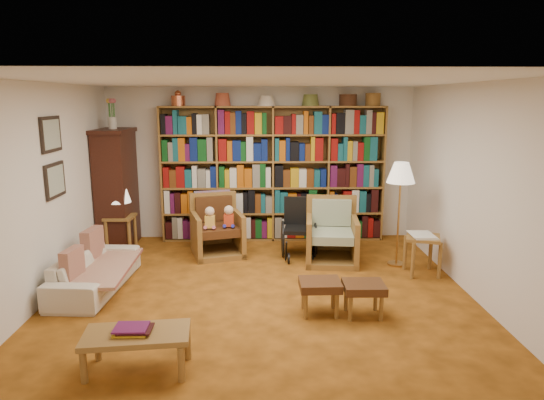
{
  "coord_description": "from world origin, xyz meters",
  "views": [
    {
      "loc": [
        -0.01,
        -5.51,
        2.31
      ],
      "look_at": [
        0.14,
        0.6,
        1.03
      ],
      "focal_mm": 32.0,
      "sensor_mm": 36.0,
      "label": 1
    }
  ],
  "objects_px": {
    "armchair_sage": "(331,237)",
    "footstool_a": "(320,287)",
    "floor_lamp": "(401,177)",
    "side_table_lamp": "(121,225)",
    "wheelchair": "(299,230)",
    "side_table_papers": "(423,243)",
    "armchair_leather": "(218,229)",
    "footstool_b": "(364,289)",
    "coffee_table": "(137,337)",
    "sofa": "(95,271)"
  },
  "relations": [
    {
      "from": "side_table_papers",
      "to": "footstool_a",
      "type": "xyz_separation_m",
      "value": [
        -1.52,
        -1.19,
        -0.12
      ]
    },
    {
      "from": "coffee_table",
      "to": "footstool_a",
      "type": "bearing_deg",
      "value": 32.73
    },
    {
      "from": "wheelchair",
      "to": "side_table_papers",
      "type": "distance_m",
      "value": 1.78
    },
    {
      "from": "sofa",
      "to": "side_table_papers",
      "type": "distance_m",
      "value": 4.23
    },
    {
      "from": "armchair_leather",
      "to": "footstool_b",
      "type": "relative_size",
      "value": 2.11
    },
    {
      "from": "armchair_sage",
      "to": "footstool_a",
      "type": "distance_m",
      "value": 1.84
    },
    {
      "from": "wheelchair",
      "to": "side_table_papers",
      "type": "height_order",
      "value": "wheelchair"
    },
    {
      "from": "coffee_table",
      "to": "sofa",
      "type": "bearing_deg",
      "value": 117.55
    },
    {
      "from": "armchair_sage",
      "to": "footstool_b",
      "type": "distance_m",
      "value": 1.87
    },
    {
      "from": "armchair_leather",
      "to": "footstool_b",
      "type": "bearing_deg",
      "value": -52.04
    },
    {
      "from": "wheelchair",
      "to": "armchair_sage",
      "type": "bearing_deg",
      "value": -23.85
    },
    {
      "from": "sofa",
      "to": "wheelchair",
      "type": "relative_size",
      "value": 1.82
    },
    {
      "from": "side_table_lamp",
      "to": "footstool_a",
      "type": "distance_m",
      "value": 3.6
    },
    {
      "from": "armchair_leather",
      "to": "footstool_b",
      "type": "xyz_separation_m",
      "value": [
        1.75,
        -2.25,
        -0.07
      ]
    },
    {
      "from": "footstool_a",
      "to": "coffee_table",
      "type": "distance_m",
      "value": 2.03
    },
    {
      "from": "side_table_lamp",
      "to": "footstool_a",
      "type": "height_order",
      "value": "side_table_lamp"
    },
    {
      "from": "side_table_lamp",
      "to": "side_table_papers",
      "type": "distance_m",
      "value": 4.44
    },
    {
      "from": "armchair_leather",
      "to": "footstool_b",
      "type": "height_order",
      "value": "armchair_leather"
    },
    {
      "from": "side_table_lamp",
      "to": "wheelchair",
      "type": "bearing_deg",
      "value": -6.14
    },
    {
      "from": "footstool_b",
      "to": "coffee_table",
      "type": "xyz_separation_m",
      "value": [
        -2.17,
        -1.03,
        0.01
      ]
    },
    {
      "from": "sofa",
      "to": "footstool_b",
      "type": "relative_size",
      "value": 3.62
    },
    {
      "from": "side_table_lamp",
      "to": "wheelchair",
      "type": "height_order",
      "value": "wheelchair"
    },
    {
      "from": "armchair_sage",
      "to": "footstool_a",
      "type": "relative_size",
      "value": 2.03
    },
    {
      "from": "armchair_leather",
      "to": "side_table_papers",
      "type": "bearing_deg",
      "value": -19.45
    },
    {
      "from": "floor_lamp",
      "to": "footstool_b",
      "type": "bearing_deg",
      "value": -116.69
    },
    {
      "from": "wheelchair",
      "to": "floor_lamp",
      "type": "xyz_separation_m",
      "value": [
        1.36,
        -0.44,
        0.86
      ]
    },
    {
      "from": "armchair_sage",
      "to": "footstool_b",
      "type": "bearing_deg",
      "value": -87.29
    },
    {
      "from": "armchair_sage",
      "to": "footstool_b",
      "type": "xyz_separation_m",
      "value": [
        0.09,
        -1.86,
        -0.05
      ]
    },
    {
      "from": "armchair_sage",
      "to": "floor_lamp",
      "type": "distance_m",
      "value": 1.31
    },
    {
      "from": "armchair_sage",
      "to": "wheelchair",
      "type": "distance_m",
      "value": 0.49
    },
    {
      "from": "armchair_sage",
      "to": "footstool_b",
      "type": "relative_size",
      "value": 2.07
    },
    {
      "from": "side_table_lamp",
      "to": "wheelchair",
      "type": "relative_size",
      "value": 0.64
    },
    {
      "from": "floor_lamp",
      "to": "side_table_papers",
      "type": "distance_m",
      "value": 0.94
    },
    {
      "from": "footstool_a",
      "to": "wheelchair",
      "type": "bearing_deg",
      "value": 92.05
    },
    {
      "from": "wheelchair",
      "to": "footstool_a",
      "type": "height_order",
      "value": "wheelchair"
    },
    {
      "from": "armchair_leather",
      "to": "armchair_sage",
      "type": "xyz_separation_m",
      "value": [
        1.66,
        -0.38,
        -0.03
      ]
    },
    {
      "from": "floor_lamp",
      "to": "side_table_papers",
      "type": "relative_size",
      "value": 2.64
    },
    {
      "from": "armchair_sage",
      "to": "wheelchair",
      "type": "xyz_separation_m",
      "value": [
        -0.45,
        0.2,
        0.05
      ]
    },
    {
      "from": "wheelchair",
      "to": "footstool_b",
      "type": "height_order",
      "value": "wheelchair"
    },
    {
      "from": "side_table_lamp",
      "to": "wheelchair",
      "type": "xyz_separation_m",
      "value": [
        2.71,
        -0.29,
        -0.02
      ]
    },
    {
      "from": "footstool_b",
      "to": "wheelchair",
      "type": "bearing_deg",
      "value": 104.6
    },
    {
      "from": "sofa",
      "to": "side_table_papers",
      "type": "height_order",
      "value": "side_table_papers"
    },
    {
      "from": "side_table_papers",
      "to": "wheelchair",
      "type": "bearing_deg",
      "value": 153.07
    },
    {
      "from": "armchair_leather",
      "to": "footstool_a",
      "type": "bearing_deg",
      "value": -59.45
    },
    {
      "from": "sofa",
      "to": "side_table_papers",
      "type": "relative_size",
      "value": 2.88
    },
    {
      "from": "wheelchair",
      "to": "side_table_papers",
      "type": "relative_size",
      "value": 1.58
    },
    {
      "from": "floor_lamp",
      "to": "side_table_lamp",
      "type": "bearing_deg",
      "value": 169.86
    },
    {
      "from": "floor_lamp",
      "to": "coffee_table",
      "type": "distance_m",
      "value": 4.11
    },
    {
      "from": "sofa",
      "to": "footstool_b",
      "type": "bearing_deg",
      "value": -101.01
    },
    {
      "from": "footstool_b",
      "to": "side_table_papers",
      "type": "bearing_deg",
      "value": 50.07
    }
  ]
}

